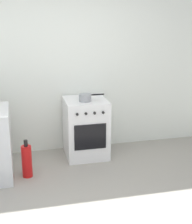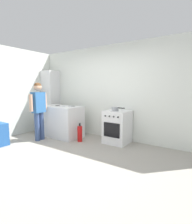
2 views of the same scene
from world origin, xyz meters
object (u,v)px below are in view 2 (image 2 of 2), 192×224
fire_extinguisher (80,134)px  larder_cabinet (51,100)px  person (39,107)px  oven_left (117,127)px  pot (115,109)px  knife_chef (55,106)px  knife_carving (67,106)px  knife_bread (60,106)px  knife_paring (72,106)px

fire_extinguisher → larder_cabinet: size_ratio=0.25×
person → oven_left: bearing=28.2°
larder_cabinet → pot: bearing=-4.2°
knife_chef → knife_carving: 0.37m
pot → person: (-1.85, -0.91, 0.03)m
knife_bread → person: size_ratio=0.22×
knife_carving → person: (-0.34, -0.74, 0.02)m
knife_carving → pot: bearing=6.3°
knife_bread → knife_carving: (0.12, 0.17, 0.00)m
oven_left → person: person is taller
knife_bread → larder_cabinet: larder_cabinet is taller
fire_extinguisher → larder_cabinet: 2.03m
person → knife_bread: bearing=69.1°
knife_carving → fire_extinguisher: 0.98m
fire_extinguisher → larder_cabinet: larder_cabinet is taller
oven_left → larder_cabinet: (-2.65, 0.10, 0.57)m
person → fire_extinguisher: bearing=27.6°
person → larder_cabinet: larder_cabinet is taller
oven_left → larder_cabinet: size_ratio=0.42×
oven_left → pot: (-0.02, -0.09, 0.48)m
fire_extinguisher → larder_cabinet: bearing=162.0°
knife_carving → fire_extinguisher: size_ratio=0.65×
pot → knife_bread: pot is taller
fire_extinguisher → knife_carving: bearing=161.7°
oven_left → knife_chef: knife_chef is taller
knife_bread → larder_cabinet: 1.13m
pot → larder_cabinet: bearing=175.8°
larder_cabinet → knife_carving: bearing=-17.9°
knife_paring → knife_bread: size_ratio=0.60×
pot → knife_paring: 1.35m
knife_paring → larder_cabinet: bearing=165.3°
knife_bread → knife_carving: bearing=53.8°
oven_left → knife_paring: bearing=-170.1°
knife_chef → knife_paring: bearing=18.6°
knife_carving → person: size_ratio=0.21×
knife_chef → larder_cabinet: 0.94m
oven_left → pot: pot is taller
knife_chef → fire_extinguisher: 1.22m
person → fire_extinguisher: (1.00, 0.52, -0.71)m
knife_chef → fire_extinguisher: (1.00, -0.07, -0.69)m
pot → fire_extinguisher: size_ratio=0.70×
knife_paring → fire_extinguisher: (0.49, -0.24, -0.69)m
knife_carving → person: 0.82m
knife_carving → larder_cabinet: size_ratio=0.16×
larder_cabinet → person: bearing=-54.8°
pot → knife_bread: (-1.63, -0.34, 0.00)m
knife_chef → larder_cabinet: size_ratio=0.15×
oven_left → larder_cabinet: bearing=177.8°
knife_chef → knife_bread: (0.22, -0.02, -0.00)m
knife_paring → person: (-0.51, -0.77, 0.02)m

